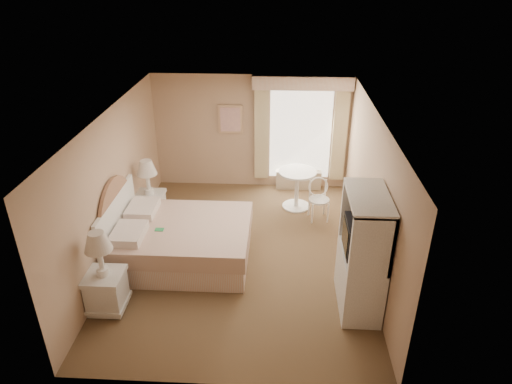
# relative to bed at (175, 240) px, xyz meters

# --- Properties ---
(room) EXTENTS (4.21, 5.51, 2.51)m
(room) POSITION_rel_bed_xyz_m (1.11, 0.21, 0.87)
(room) COLOR brown
(room) RESTS_ON ground
(window) EXTENTS (2.05, 0.22, 2.51)m
(window) POSITION_rel_bed_xyz_m (2.16, 2.86, 0.96)
(window) COLOR white
(window) RESTS_ON room
(framed_art) EXTENTS (0.52, 0.04, 0.62)m
(framed_art) POSITION_rel_bed_xyz_m (0.66, 2.92, 1.17)
(framed_art) COLOR tan
(framed_art) RESTS_ON room
(bed) EXTENTS (2.29, 1.80, 1.59)m
(bed) POSITION_rel_bed_xyz_m (0.00, 0.00, 0.00)
(bed) COLOR #D2A388
(bed) RESTS_ON room
(nightstand_near) EXTENTS (0.53, 0.53, 1.29)m
(nightstand_near) POSITION_rel_bed_xyz_m (-0.73, -1.29, 0.11)
(nightstand_near) COLOR white
(nightstand_near) RESTS_ON room
(nightstand_far) EXTENTS (0.53, 0.53, 1.28)m
(nightstand_far) POSITION_rel_bed_xyz_m (-0.73, 1.20, 0.10)
(nightstand_far) COLOR white
(nightstand_far) RESTS_ON room
(round_table) EXTENTS (0.77, 0.77, 0.81)m
(round_table) POSITION_rel_bed_xyz_m (2.10, 1.96, 0.16)
(round_table) COLOR white
(round_table) RESTS_ON room
(cafe_chair) EXTENTS (0.46, 0.46, 0.84)m
(cafe_chair) POSITION_rel_bed_xyz_m (2.51, 1.55, 0.10)
(cafe_chair) COLOR white
(cafe_chair) RESTS_ON room
(armoire) EXTENTS (0.55, 1.10, 1.82)m
(armoire) POSITION_rel_bed_xyz_m (2.92, -0.98, 0.37)
(armoire) COLOR white
(armoire) RESTS_ON room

